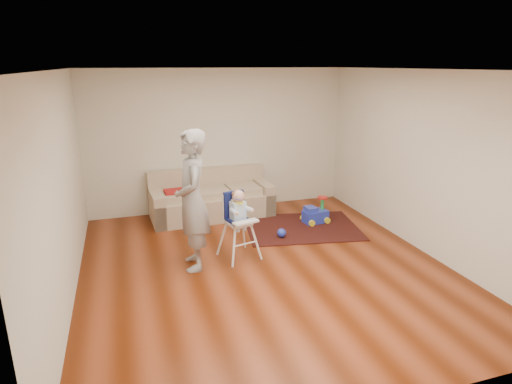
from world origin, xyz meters
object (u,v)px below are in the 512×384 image
object	(u,v)px
adult	(192,201)
sofa	(212,194)
toy_ball	(282,233)
side_table	(166,204)
ride_on_toy	(315,210)
high_chair	(239,225)

from	to	relation	value
adult	sofa	bearing A→B (deg)	164.40
toy_ball	adult	world-z (taller)	adult
side_table	toy_ball	xyz separation A→B (m)	(1.71, -1.53, -0.18)
sofa	adult	distance (m)	2.14
sofa	side_table	size ratio (longest dim) A/B	4.21
sofa	side_table	xyz separation A→B (m)	(-0.83, 0.15, -0.16)
sofa	toy_ball	world-z (taller)	sofa
adult	ride_on_toy	bearing A→B (deg)	117.00
toy_ball	high_chair	xyz separation A→B (m)	(-0.86, -0.49, 0.42)
sofa	side_table	bearing A→B (deg)	166.77
adult	side_table	bearing A→B (deg)	-172.54
high_chair	ride_on_toy	bearing A→B (deg)	15.60
side_table	adult	bearing A→B (deg)	-85.52
high_chair	adult	world-z (taller)	adult
high_chair	side_table	bearing A→B (deg)	98.69
side_table	adult	xyz separation A→B (m)	(0.17, -2.11, 0.71)
toy_ball	adult	xyz separation A→B (m)	(-1.54, -0.58, 0.89)
sofa	high_chair	size ratio (longest dim) A/B	2.17
side_table	toy_ball	world-z (taller)	side_table
side_table	ride_on_toy	world-z (taller)	side_table
ride_on_toy	high_chair	xyz separation A→B (m)	(-1.69, -0.96, 0.26)
high_chair	adult	bearing A→B (deg)	174.06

